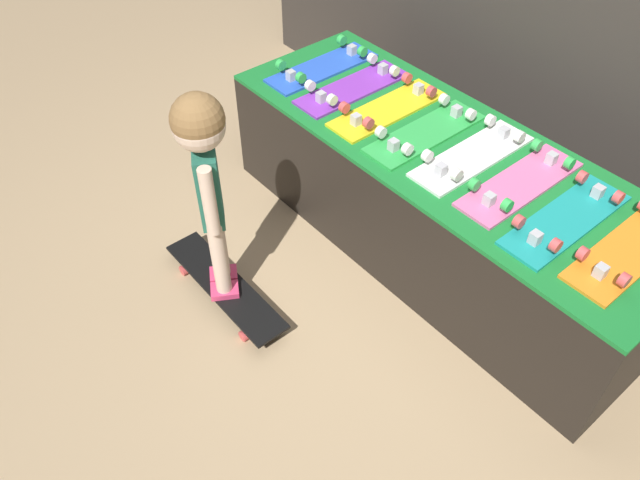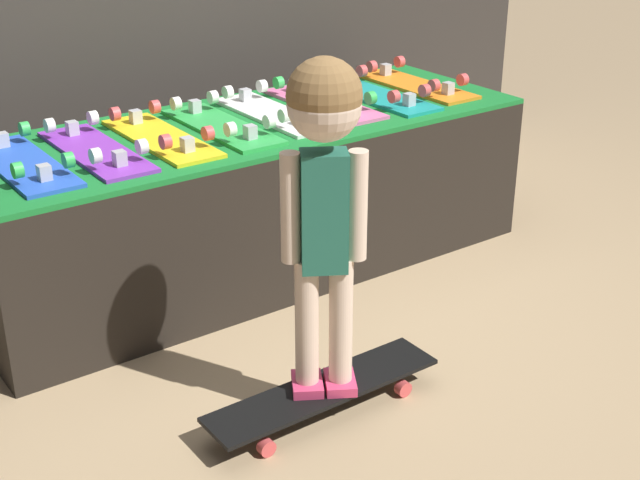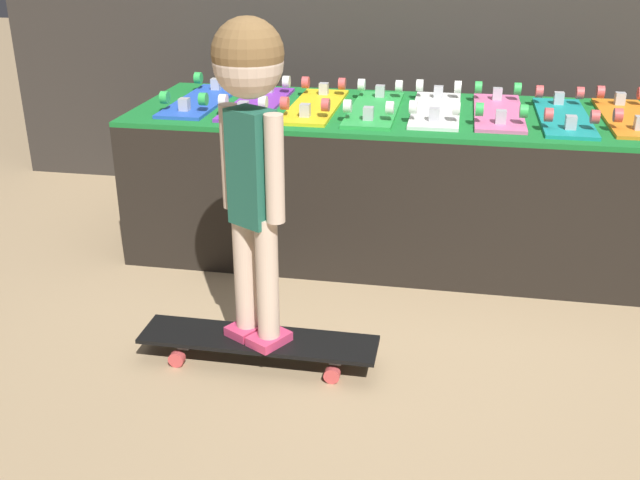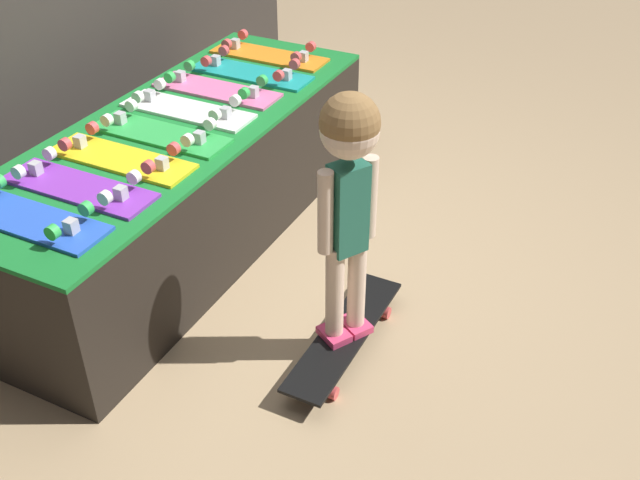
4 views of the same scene
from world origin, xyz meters
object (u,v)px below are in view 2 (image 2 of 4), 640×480
(skateboard_blue_on_rack, at_px, (23,161))
(skateboard_yellow_on_rack, at_px, (161,135))
(skateboard_purple_on_rack, at_px, (95,148))
(skateboard_green_on_rack, at_px, (222,124))
(skateboard_on_floor, at_px, (324,392))
(skateboard_orange_on_rack, at_px, (415,83))
(child, at_px, (324,168))
(skateboard_teal_on_rack, at_px, (377,94))
(skateboard_pink_on_rack, at_px, (323,101))
(skateboard_white_on_rack, at_px, (273,111))

(skateboard_blue_on_rack, relative_size, skateboard_yellow_on_rack, 1.00)
(skateboard_purple_on_rack, bearing_deg, skateboard_green_on_rack, -0.59)
(skateboard_green_on_rack, bearing_deg, skateboard_purple_on_rack, 179.41)
(skateboard_on_floor, bearing_deg, skateboard_purple_on_rack, 104.18)
(skateboard_orange_on_rack, height_order, child, child)
(skateboard_orange_on_rack, bearing_deg, skateboard_on_floor, -140.36)
(skateboard_blue_on_rack, distance_m, skateboard_teal_on_rack, 1.54)
(skateboard_pink_on_rack, distance_m, skateboard_teal_on_rack, 0.26)
(child, bearing_deg, skateboard_on_floor, -86.06)
(skateboard_orange_on_rack, relative_size, child, 0.62)
(skateboard_teal_on_rack, bearing_deg, child, -135.07)
(skateboard_pink_on_rack, bearing_deg, skateboard_orange_on_rack, -0.16)
(skateboard_purple_on_rack, relative_size, skateboard_teal_on_rack, 1.00)
(skateboard_white_on_rack, relative_size, skateboard_orange_on_rack, 1.00)
(skateboard_yellow_on_rack, height_order, skateboard_pink_on_rack, same)
(skateboard_blue_on_rack, distance_m, skateboard_on_floor, 1.29)
(skateboard_yellow_on_rack, bearing_deg, skateboard_teal_on_rack, -0.43)
(skateboard_purple_on_rack, xyz_separation_m, skateboard_orange_on_rack, (1.54, 0.03, 0.00))
(skateboard_teal_on_rack, relative_size, skateboard_on_floor, 0.81)
(skateboard_pink_on_rack, relative_size, child, 0.62)
(skateboard_blue_on_rack, xyz_separation_m, skateboard_pink_on_rack, (1.28, 0.02, 0.00))
(child, bearing_deg, skateboard_purple_on_rack, 134.69)
(skateboard_orange_on_rack, bearing_deg, skateboard_yellow_on_rack, -178.57)
(skateboard_pink_on_rack, bearing_deg, skateboard_green_on_rack, -175.67)
(skateboard_orange_on_rack, bearing_deg, child, -140.36)
(skateboard_blue_on_rack, distance_m, skateboard_green_on_rack, 0.77)
(child, bearing_deg, skateboard_blue_on_rack, 146.92)
(skateboard_on_floor, relative_size, child, 0.77)
(skateboard_green_on_rack, distance_m, skateboard_orange_on_rack, 1.03)
(skateboard_on_floor, bearing_deg, skateboard_green_on_rack, 76.08)
(child, bearing_deg, skateboard_yellow_on_rack, 120.68)
(skateboard_purple_on_rack, distance_m, child, 1.07)
(skateboard_white_on_rack, height_order, skateboard_teal_on_rack, same)
(skateboard_green_on_rack, relative_size, skateboard_pink_on_rack, 1.00)
(skateboard_pink_on_rack, bearing_deg, skateboard_white_on_rack, -178.54)
(skateboard_blue_on_rack, height_order, skateboard_white_on_rack, same)
(skateboard_blue_on_rack, bearing_deg, skateboard_purple_on_rack, -2.55)
(skateboard_yellow_on_rack, bearing_deg, skateboard_purple_on_rack, -179.94)
(skateboard_green_on_rack, xyz_separation_m, skateboard_white_on_rack, (0.26, 0.03, 0.00))
(skateboard_green_on_rack, relative_size, skateboard_white_on_rack, 1.00)
(skateboard_green_on_rack, xyz_separation_m, skateboard_on_floor, (-0.25, -1.02, -0.57))
(skateboard_green_on_rack, height_order, skateboard_white_on_rack, same)
(skateboard_yellow_on_rack, height_order, skateboard_orange_on_rack, same)
(skateboard_purple_on_rack, xyz_separation_m, skateboard_pink_on_rack, (1.02, 0.03, 0.00))
(skateboard_pink_on_rack, distance_m, skateboard_orange_on_rack, 0.51)
(skateboard_blue_on_rack, relative_size, skateboard_on_floor, 0.81)
(skateboard_on_floor, bearing_deg, skateboard_teal_on_rack, 44.93)
(skateboard_blue_on_rack, bearing_deg, skateboard_green_on_rack, -1.24)
(skateboard_blue_on_rack, relative_size, skateboard_purple_on_rack, 1.00)
(skateboard_purple_on_rack, xyz_separation_m, skateboard_green_on_rack, (0.51, -0.01, 0.00))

